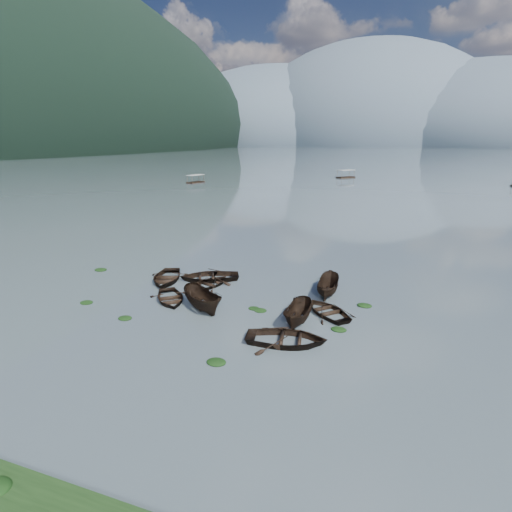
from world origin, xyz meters
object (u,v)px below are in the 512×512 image
(rowboat_0, at_px, (170,301))
(pontoon_centre, at_px, (346,178))
(rowboat_3, at_px, (328,314))
(pontoon_left, at_px, (196,183))

(rowboat_0, distance_m, pontoon_centre, 107.88)
(rowboat_0, bearing_deg, rowboat_3, -31.03)
(rowboat_3, xyz_separation_m, pontoon_left, (-50.53, 76.32, 0.00))
(rowboat_3, distance_m, pontoon_centre, 106.93)
(rowboat_0, bearing_deg, pontoon_left, 77.35)
(pontoon_left, xyz_separation_m, pontoon_centre, (38.12, 29.89, 0.00))
(rowboat_3, height_order, pontoon_left, pontoon_left)
(rowboat_0, distance_m, rowboat_3, 11.73)
(pontoon_left, relative_size, pontoon_centre, 0.90)
(pontoon_left, height_order, pontoon_centre, pontoon_centre)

